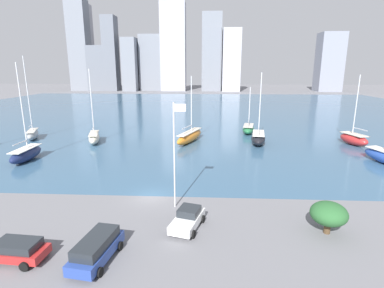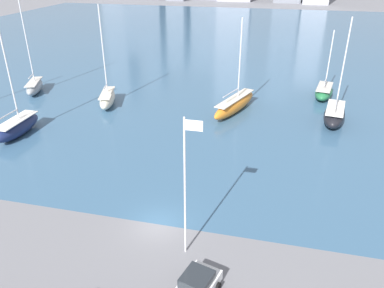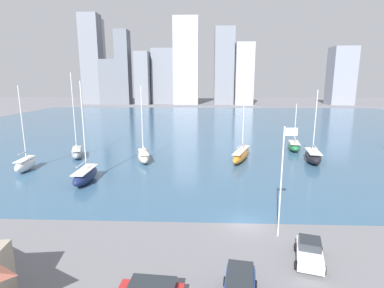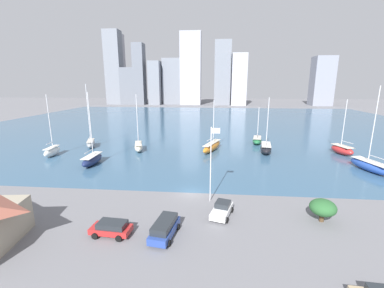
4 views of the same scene
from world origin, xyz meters
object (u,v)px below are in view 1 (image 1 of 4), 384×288
at_px(sailboat_green, 248,129).
at_px(sailboat_orange, 190,136).
at_px(sailboat_navy, 26,154).
at_px(sailboat_black, 258,138).
at_px(parked_suv_blue, 97,248).
at_px(parked_pickup_white, 188,219).
at_px(sailboat_gray, 32,134).
at_px(sailboat_cream, 94,137).
at_px(parked_wagon_red, 17,250).
at_px(sailboat_red, 354,139).
at_px(flag_pole, 175,152).

bearing_deg(sailboat_green, sailboat_orange, -133.95).
bearing_deg(sailboat_navy, sailboat_black, 18.33).
relative_size(sailboat_green, parked_suv_blue, 1.85).
distance_m(parked_pickup_white, parked_suv_blue, 8.10).
bearing_deg(parked_suv_blue, parked_pickup_white, 47.59).
relative_size(sailboat_navy, parked_suv_blue, 2.72).
bearing_deg(sailboat_gray, parked_suv_blue, -75.19).
xyz_separation_m(sailboat_cream, parked_suv_blue, (13.51, -35.37, -0.07)).
height_order(sailboat_orange, parked_suv_blue, sailboat_orange).
bearing_deg(sailboat_green, parked_wagon_red, -105.95).
distance_m(sailboat_red, sailboat_orange, 30.51).
height_order(sailboat_black, parked_pickup_white, sailboat_black).
distance_m(sailboat_black, sailboat_orange, 12.92).
bearing_deg(parked_pickup_white, sailboat_green, 91.28).
relative_size(sailboat_orange, sailboat_navy, 0.85).
xyz_separation_m(sailboat_black, sailboat_red, (17.61, 0.42, -0.04)).
height_order(sailboat_black, sailboat_gray, sailboat_gray).
distance_m(sailboat_red, parked_suv_blue, 50.72).
relative_size(sailboat_red, parked_suv_blue, 2.37).
xyz_separation_m(flag_pole, sailboat_cream, (-18.30, 26.25, -4.71)).
distance_m(sailboat_red, sailboat_navy, 56.28).
relative_size(sailboat_red, sailboat_navy, 0.87).
xyz_separation_m(sailboat_green, sailboat_black, (0.56, -9.74, 0.19)).
bearing_deg(parked_wagon_red, flag_pole, -44.43).
xyz_separation_m(sailboat_gray, sailboat_navy, (7.34, -14.23, 0.02)).
relative_size(sailboat_orange, sailboat_gray, 0.77).
height_order(sailboat_navy, parked_wagon_red, sailboat_navy).
bearing_deg(parked_pickup_white, parked_suv_blue, -125.34).
bearing_deg(sailboat_orange, parked_suv_blue, -77.53).
xyz_separation_m(sailboat_red, sailboat_orange, (-30.51, 0.43, -0.00)).
distance_m(sailboat_navy, parked_pickup_white, 31.97).
bearing_deg(flag_pole, sailboat_red, 42.28).
relative_size(sailboat_orange, parked_pickup_white, 2.58).
xyz_separation_m(sailboat_orange, parked_wagon_red, (-10.43, -37.35, -0.26)).
relative_size(sailboat_green, sailboat_gray, 0.62).
height_order(sailboat_black, sailboat_cream, sailboat_cream).
bearing_deg(sailboat_black, parked_wagon_red, -113.51).
relative_size(sailboat_green, parked_pickup_white, 2.06).
bearing_deg(sailboat_navy, sailboat_green, 31.02).
relative_size(parked_pickup_white, parked_suv_blue, 0.90).
relative_size(sailboat_red, sailboat_cream, 0.93).
bearing_deg(sailboat_green, sailboat_red, -16.90).
relative_size(flag_pole, sailboat_green, 1.07).
bearing_deg(parked_pickup_white, sailboat_navy, 160.24).
relative_size(sailboat_red, parked_wagon_red, 2.82).
distance_m(sailboat_green, sailboat_cream, 32.19).
height_order(sailboat_green, parked_wagon_red, sailboat_green).
bearing_deg(sailboat_green, sailboat_gray, -159.36).
relative_size(sailboat_green, sailboat_black, 0.76).
xyz_separation_m(sailboat_navy, parked_pickup_white, (26.01, -18.59, -0.26)).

